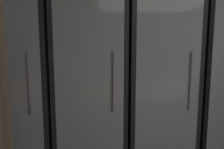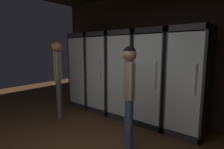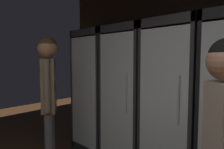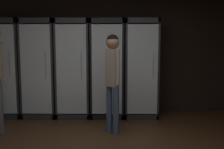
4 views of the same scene
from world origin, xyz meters
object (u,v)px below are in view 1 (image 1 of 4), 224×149
(cooler_far_left, at_px, (25,89))
(cooler_left, at_px, (91,87))
(cooler_center, at_px, (153,86))
(cooler_right, at_px, (211,85))

(cooler_far_left, distance_m, cooler_left, 0.67)
(cooler_center, xyz_separation_m, cooler_right, (0.67, -0.00, 0.00))
(cooler_right, bearing_deg, cooler_far_left, 179.93)
(cooler_left, relative_size, cooler_right, 1.00)
(cooler_far_left, xyz_separation_m, cooler_center, (1.34, -0.00, 0.00))
(cooler_far_left, relative_size, cooler_left, 1.00)
(cooler_center, relative_size, cooler_right, 1.00)
(cooler_left, xyz_separation_m, cooler_center, (0.67, 0.00, -0.01))
(cooler_far_left, xyz_separation_m, cooler_left, (0.67, -0.00, 0.01))
(cooler_far_left, bearing_deg, cooler_right, -0.07)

